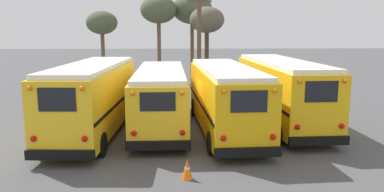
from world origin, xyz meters
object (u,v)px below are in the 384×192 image
utility_pole (199,41)px  bare_tree_3 (102,24)px  school_bus_1 (161,96)px  bare_tree_1 (207,21)px  bare_tree_0 (159,11)px  traffic_cone (187,169)px  school_bus_2 (225,97)px  bare_tree_2 (192,10)px  school_bus_0 (93,96)px  school_bus_3 (281,90)px

utility_pole → bare_tree_3: size_ratio=1.17×
school_bus_1 → bare_tree_1: size_ratio=1.39×
bare_tree_0 → bare_tree_1: 4.94m
utility_pole → traffic_cone: bearing=-94.6°
school_bus_2 → bare_tree_2: (-0.82, 19.69, 5.08)m
school_bus_0 → school_bus_3: (9.35, 1.61, 0.01)m
school_bus_0 → traffic_cone: school_bus_0 is taller
school_bus_3 → bare_tree_3: bare_tree_3 is taller
school_bus_0 → bare_tree_3: (-3.49, 20.41, 3.67)m
school_bus_1 → bare_tree_2: bearing=83.0°
bare_tree_2 → traffic_cone: 26.39m
bare_tree_3 → school_bus_1: bearing=-71.1°
bare_tree_1 → school_bus_0: bearing=-111.9°
school_bus_0 → bare_tree_1: bearing=68.1°
school_bus_2 → bare_tree_3: (-9.73, 20.27, 3.74)m
school_bus_2 → bare_tree_3: bare_tree_3 is taller
utility_pole → bare_tree_0: bare_tree_0 is taller
school_bus_1 → traffic_cone: size_ratio=14.05×
bare_tree_1 → bare_tree_3: bearing=158.6°
school_bus_1 → bare_tree_0: bearing=93.0°
bare_tree_1 → school_bus_2: bearing=-91.3°
school_bus_0 → school_bus_2: size_ratio=0.98×
school_bus_0 → bare_tree_1: size_ratio=1.37×
school_bus_2 → school_bus_3: 3.45m
bare_tree_1 → bare_tree_2: bearing=109.4°
bare_tree_1 → school_bus_1: bearing=-102.8°
bare_tree_3 → traffic_cone: bearing=-73.5°
school_bus_2 → bare_tree_0: 19.42m
school_bus_0 → bare_tree_2: bearing=74.7°
school_bus_3 → bare_tree_1: (-2.75, 14.84, 3.84)m
school_bus_2 → bare_tree_0: (-4.03, 18.35, 4.92)m
school_bus_1 → bare_tree_2: size_ratio=1.16×
school_bus_1 → school_bus_0: bearing=-160.2°
bare_tree_3 → utility_pole: bearing=-47.4°
school_bus_1 → school_bus_3: bearing=4.5°
bare_tree_3 → traffic_cone: bare_tree_3 is taller
school_bus_2 → bare_tree_1: (0.36, 16.32, 3.93)m
school_bus_1 → utility_pole: 10.04m
bare_tree_1 → utility_pole: bearing=-99.9°
school_bus_1 → bare_tree_1: (3.48, 15.33, 4.04)m
utility_pole → school_bus_0: bearing=-117.8°
school_bus_2 → utility_pole: 10.69m
bare_tree_0 → bare_tree_2: bare_tree_2 is taller
school_bus_2 → bare_tree_0: size_ratio=1.21×
school_bus_2 → traffic_cone: (-1.96, -5.87, -1.37)m
school_bus_3 → bare_tree_0: size_ratio=1.26×
school_bus_0 → utility_pole: bearing=62.2°
utility_pole → school_bus_2: bearing=-86.3°
school_bus_3 → bare_tree_0: 18.95m
school_bus_0 → traffic_cone: size_ratio=13.77×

